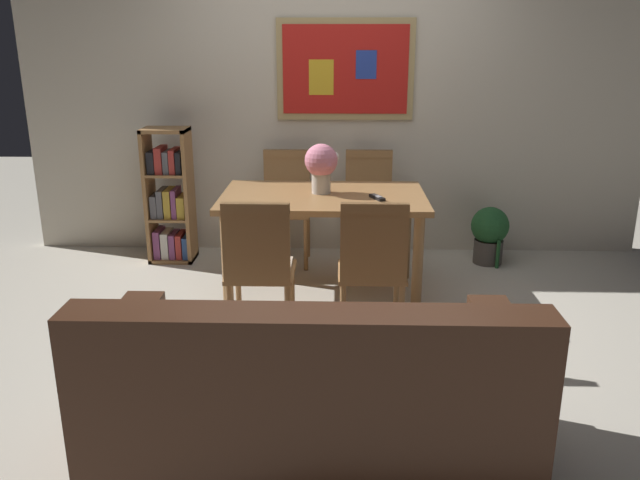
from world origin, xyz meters
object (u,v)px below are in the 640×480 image
object	(u,v)px
potted_ivy	(490,233)
dining_chair_far_left	(286,197)
dining_table	(323,209)
tv_remote	(377,197)
dining_chair_far_right	(369,198)
bookshelf	(170,201)
dining_chair_near_left	(259,261)
leather_couch	(311,402)
flower_vase	(321,164)
dining_chair_near_right	(373,261)

from	to	relation	value
potted_ivy	dining_chair_far_left	bearing A→B (deg)	178.92
dining_table	tv_remote	xyz separation A→B (m)	(0.36, -0.11, 0.11)
dining_chair_far_right	bookshelf	distance (m)	1.63
dining_chair_near_left	leather_couch	size ratio (longest dim) A/B	0.51
dining_chair_far_left	bookshelf	world-z (taller)	bookshelf
dining_chair_near_left	flower_vase	world-z (taller)	flower_vase
tv_remote	dining_chair_far_right	bearing A→B (deg)	90.80
leather_couch	bookshelf	world-z (taller)	bookshelf
dining_chair_near_right	tv_remote	bearing A→B (deg)	84.99
dining_chair_near_left	dining_chair_far_left	world-z (taller)	same
bookshelf	tv_remote	world-z (taller)	bookshelf
dining_chair_near_right	dining_chair_far_left	xyz separation A→B (m)	(-0.63, 1.55, 0.00)
dining_chair_far_left	bookshelf	bearing A→B (deg)	-178.73
dining_chair_far_right	dining_table	bearing A→B (deg)	-114.39
dining_chair_near_right	tv_remote	world-z (taller)	dining_chair_near_right
dining_chair_far_right	dining_chair_near_left	xyz separation A→B (m)	(-0.71, -1.57, 0.00)
potted_ivy	flower_vase	bearing A→B (deg)	-153.18
leather_couch	flower_vase	size ratio (longest dim) A/B	5.24
dining_chair_near_left	leather_couch	xyz separation A→B (m)	(0.35, -1.15, -0.22)
dining_chair_near_right	leather_couch	world-z (taller)	dining_chair_near_right
dining_chair_far_right	tv_remote	size ratio (longest dim) A/B	5.68
flower_vase	dining_chair_far_left	bearing A→B (deg)	113.07
bookshelf	dining_table	bearing A→B (deg)	-30.32
leather_couch	flower_vase	xyz separation A→B (m)	(-0.01, 1.99, 0.64)
dining_chair_far_right	tv_remote	bearing A→B (deg)	-89.20
dining_chair_far_left	flower_vase	distance (m)	0.88
dining_chair_far_right	flower_vase	distance (m)	0.91
dining_chair_near_right	potted_ivy	distance (m)	1.86
dining_chair_near_right	leather_couch	bearing A→B (deg)	-104.87
dining_chair_far_right	bookshelf	size ratio (longest dim) A/B	0.83
dining_table	dining_chair_near_right	world-z (taller)	dining_chair_near_right
leather_couch	flower_vase	bearing A→B (deg)	90.32
dining_chair_far_right	flower_vase	xyz separation A→B (m)	(-0.37, -0.73, 0.41)
dining_table	potted_ivy	bearing A→B (deg)	28.69
leather_couch	bookshelf	bearing A→B (deg)	115.31
dining_chair_near_left	potted_ivy	bearing A→B (deg)	42.05
dining_chair_far_left	leather_couch	distance (m)	2.74
dining_chair_near_left	bookshelf	world-z (taller)	bookshelf
dining_table	leather_couch	world-z (taller)	leather_couch
dining_chair_far_left	flower_vase	bearing A→B (deg)	-66.93
potted_ivy	dining_chair_near_right	bearing A→B (deg)	-124.42
dining_chair_far_right	potted_ivy	size ratio (longest dim) A/B	1.70
dining_chair_near_right	potted_ivy	xyz separation A→B (m)	(1.04, 1.51, -0.28)
dining_chair_near_left	dining_chair_far_right	bearing A→B (deg)	65.80
dining_chair_near_right	flower_vase	bearing A→B (deg)	111.19
dining_chair_far_right	dining_chair_near_left	bearing A→B (deg)	-114.20
bookshelf	potted_ivy	size ratio (longest dim) A/B	2.05
flower_vase	dining_chair_near_right	bearing A→B (deg)	-68.81
dining_table	dining_chair_near_right	bearing A→B (deg)	-68.52
dining_table	dining_chair_near_left	world-z (taller)	dining_chair_near_left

